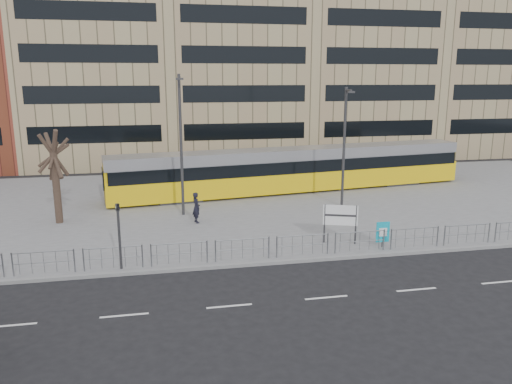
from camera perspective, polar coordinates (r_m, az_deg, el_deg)
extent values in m
plane|color=black|center=(24.03, 0.31, -8.41)|extent=(120.00, 120.00, 0.00)
cube|color=slate|center=(35.30, -3.60, -1.28)|extent=(64.00, 24.00, 0.15)
cube|color=gray|center=(24.05, 0.29, -8.20)|extent=(64.00, 0.25, 0.17)
cube|color=tan|center=(56.22, -17.47, 14.72)|extent=(14.00, 16.00, 22.00)
cube|color=tan|center=(56.64, -2.73, 16.28)|extent=(14.00, 16.00, 24.00)
cube|color=tan|center=(60.29, 11.00, 14.44)|extent=(14.00, 16.00, 21.00)
cube|color=tan|center=(66.82, 22.60, 14.40)|extent=(14.00, 16.00, 23.00)
cylinder|color=gray|center=(24.53, 4.68, -5.02)|extent=(32.00, 0.05, 0.05)
cylinder|color=gray|center=(24.69, 4.66, -6.13)|extent=(32.00, 0.04, 0.04)
cube|color=white|center=(20.69, 5.37, -12.14)|extent=(62.00, 0.12, 0.01)
cube|color=yellow|center=(38.63, 4.42, 1.53)|extent=(28.31, 6.51, 1.61)
cube|color=black|center=(38.42, 4.45, 3.15)|extent=(27.92, 6.49, 0.91)
cube|color=#9F9EA3|center=(38.29, 4.47, 4.41)|extent=(28.28, 6.30, 0.81)
cube|color=yellow|center=(45.55, 20.24, 3.36)|extent=(1.51, 2.41, 2.62)
cube|color=yellow|center=(35.42, -16.03, 1.09)|extent=(1.51, 2.41, 2.62)
cylinder|color=#2D2D30|center=(38.49, 4.44, 2.63)|extent=(2.71, 2.71, 3.02)
cube|color=#2D2D30|center=(43.14, 15.52, 1.35)|extent=(3.34, 2.93, 0.50)
cube|color=#2D2D30|center=(36.20, -8.88, -0.52)|extent=(3.34, 2.93, 0.50)
cylinder|color=#2D2D30|center=(26.72, 7.84, -3.61)|extent=(0.09, 0.09, 2.08)
cylinder|color=#2D2D30|center=(26.75, 11.33, -3.72)|extent=(0.09, 0.09, 2.08)
cube|color=white|center=(26.59, 9.63, -2.64)|extent=(1.73, 0.68, 1.09)
cylinder|color=#2D2D30|center=(26.81, 14.23, -5.37)|extent=(0.06, 0.06, 0.72)
cube|color=#0DA6C5|center=(26.67, 14.29, -4.45)|extent=(0.72, 0.06, 1.08)
cube|color=white|center=(26.65, 14.32, -4.47)|extent=(0.45, 0.01, 0.45)
imported|color=black|center=(30.30, -6.84, -1.78)|extent=(0.62, 0.78, 1.87)
cylinder|color=#2D2D30|center=(23.59, -15.34, -5.05)|extent=(0.12, 0.12, 3.00)
imported|color=#2D2D30|center=(23.28, -15.50, -2.48)|extent=(0.23, 0.25, 1.00)
cylinder|color=#2D2D30|center=(31.51, -8.55, 5.18)|extent=(0.18, 0.18, 8.81)
cylinder|color=#2D2D30|center=(30.83, -8.78, 12.85)|extent=(0.14, 0.90, 0.14)
cube|color=#2D2D30|center=(30.38, -8.73, 12.66)|extent=(0.45, 0.20, 0.12)
cylinder|color=#2D2D30|center=(33.80, 10.02, 4.95)|extent=(0.18, 0.18, 7.99)
cylinder|color=#2D2D30|center=(33.12, 10.53, 11.37)|extent=(0.14, 0.90, 0.14)
cube|color=#2D2D30|center=(32.71, 10.82, 11.16)|extent=(0.45, 0.20, 0.12)
cylinder|color=#2E1F1A|center=(32.09, -21.84, 0.44)|extent=(0.44, 0.44, 4.32)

